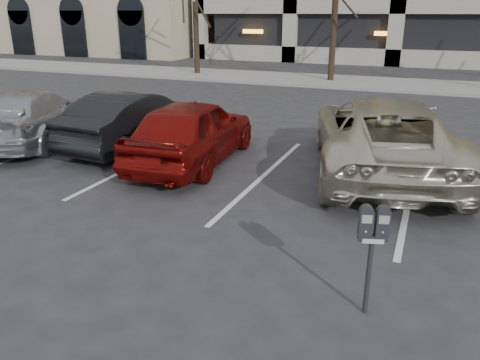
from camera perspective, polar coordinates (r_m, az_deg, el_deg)
ground at (r=7.05m, az=7.34°, el=-6.67°), size 140.00×140.00×0.00m
sidewalk at (r=22.39m, az=18.60°, el=10.96°), size 80.00×4.00×0.12m
stall_lines at (r=9.46m, az=2.91°, el=0.54°), size 16.90×5.20×0.00m
parking_meter at (r=5.06m, az=15.89°, el=-6.35°), size 0.34×0.21×1.25m
suv_silver at (r=9.92m, az=17.05°, el=5.20°), size 3.82×5.99×1.54m
car_red at (r=10.16m, az=-5.81°, el=5.98°), size 1.98×4.29×1.42m
car_dark at (r=11.68m, az=-12.80°, el=7.23°), size 1.63×4.16×1.35m
car_silver at (r=12.88m, az=-24.15°, el=7.07°), size 3.48×4.91×1.32m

